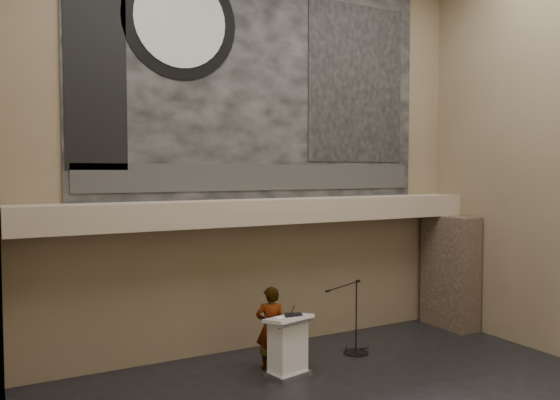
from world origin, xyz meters
TOP-DOWN VIEW (x-y plane):
  - wall_back at (0.00, 4.00)m, footprint 10.00×0.02m
  - wall_left at (-5.00, 0.00)m, footprint 0.02×8.00m
  - soffit at (0.00, 3.60)m, footprint 10.00×0.80m
  - sprinkler_left at (-1.60, 3.55)m, footprint 0.04×0.04m
  - sprinkler_right at (1.90, 3.55)m, footprint 0.04×0.04m
  - banner at (0.00, 3.97)m, footprint 8.00×0.05m
  - banner_text_strip at (0.00, 3.93)m, footprint 7.76×0.02m
  - banner_clock_rim at (-1.80, 3.93)m, footprint 2.30×0.02m
  - banner_clock_face at (-1.80, 3.91)m, footprint 1.84×0.02m
  - banner_building_print at (2.40, 3.93)m, footprint 2.60×0.02m
  - banner_brick_print at (-3.40, 3.93)m, footprint 1.10×0.02m
  - stone_pier at (4.65, 3.15)m, footprint 0.60×1.40m
  - lectern at (-0.35, 2.24)m, footprint 0.91×0.73m
  - binder at (-0.24, 2.21)m, footprint 0.40×0.36m
  - papers at (-0.50, 2.17)m, footprint 0.27×0.32m
  - speaker_person at (-0.48, 2.68)m, footprint 0.68×0.57m
  - mic_stand at (1.46, 2.63)m, footprint 1.32×0.74m

SIDE VIEW (x-z plane):
  - mic_stand at x=1.46m, z-range -0.54..0.99m
  - lectern at x=-0.35m, z-range -0.02..1.12m
  - speaker_person at x=-0.48m, z-range 0.00..1.59m
  - papers at x=-0.50m, z-range 1.10..1.10m
  - binder at x=-0.24m, z-range 1.10..1.14m
  - stone_pier at x=4.65m, z-range 0.00..2.70m
  - sprinkler_left at x=-1.60m, z-range 2.64..2.70m
  - sprinkler_right at x=1.90m, z-range 2.64..2.70m
  - soffit at x=0.00m, z-range 2.70..3.20m
  - banner_text_strip at x=0.00m, z-range 3.38..3.93m
  - wall_back at x=0.00m, z-range 0.00..8.50m
  - wall_left at x=-5.00m, z-range 0.00..8.50m
  - banner_brick_print at x=-3.40m, z-range 3.80..7.00m
  - banner at x=0.00m, z-range 3.20..8.20m
  - banner_building_print at x=2.40m, z-range 4.00..7.60m
  - banner_clock_rim at x=-1.80m, z-range 5.55..7.85m
  - banner_clock_face at x=-1.80m, z-range 5.78..7.62m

